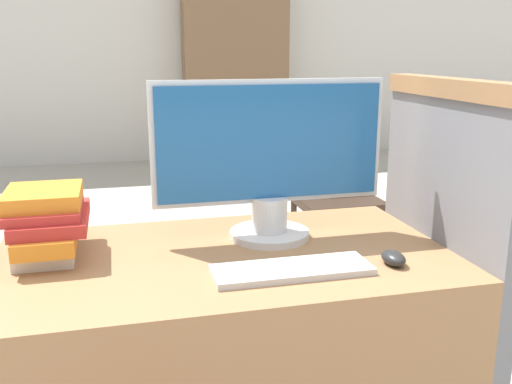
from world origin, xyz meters
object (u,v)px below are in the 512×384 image
book_stack (47,222)px  monitor (270,159)px  keyboard (292,270)px  far_chair (332,184)px  mouse (393,258)px

book_stack → monitor: bearing=0.7°
keyboard → far_chair: far_chair is taller
keyboard → book_stack: size_ratio=1.30×
keyboard → book_stack: bearing=155.4°
monitor → far_chair: bearing=62.5°
book_stack → mouse: bearing=-18.0°
monitor → far_chair: monitor is taller
keyboard → mouse: bearing=-1.9°
monitor → far_chair: 1.75m
keyboard → mouse: (0.26, -0.01, 0.01)m
mouse → monitor: bearing=131.1°
monitor → mouse: (0.24, -0.28, -0.21)m
keyboard → mouse: 0.26m
monitor → keyboard: bearing=-93.8°
monitor → mouse: size_ratio=7.84×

